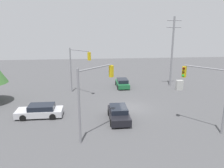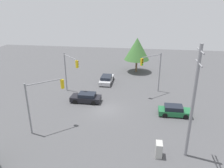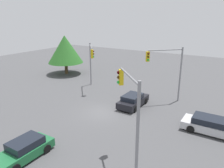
# 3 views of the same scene
# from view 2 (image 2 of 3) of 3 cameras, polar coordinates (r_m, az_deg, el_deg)

# --- Properties ---
(ground_plane) EXTENTS (80.00, 80.00, 0.00)m
(ground_plane) POSITION_cam_2_polar(r_m,az_deg,el_deg) (29.71, -1.72, -6.60)
(ground_plane) COLOR #4C4C4F
(sedan_green) EXTENTS (1.87, 4.08, 1.34)m
(sedan_green) POSITION_cam_2_polar(r_m,az_deg,el_deg) (29.07, 15.98, -6.72)
(sedan_green) COLOR #1E6638
(sedan_green) RESTS_ON ground_plane
(sedan_silver) EXTENTS (4.72, 2.06, 1.33)m
(sedan_silver) POSITION_cam_2_polar(r_m,az_deg,el_deg) (38.71, -1.43, 1.25)
(sedan_silver) COLOR silver
(sedan_silver) RESTS_ON ground_plane
(sedan_dark) EXTENTS (2.01, 4.29, 1.35)m
(sedan_dark) POSITION_cam_2_polar(r_m,az_deg,el_deg) (31.72, -6.78, -3.54)
(sedan_dark) COLOR black
(sedan_dark) RESTS_ON ground_plane
(traffic_signal_main) EXTENTS (3.13, 3.17, 6.21)m
(traffic_signal_main) POSITION_cam_2_polar(r_m,az_deg,el_deg) (33.60, -10.94, 4.26)
(traffic_signal_main) COLOR gray
(traffic_signal_main) RESTS_ON ground_plane
(traffic_signal_cross) EXTENTS (2.97, 3.12, 6.37)m
(traffic_signal_cross) POSITION_cam_2_polar(r_m,az_deg,el_deg) (33.54, 10.65, 4.42)
(traffic_signal_cross) COLOR gray
(traffic_signal_cross) RESTS_ON ground_plane
(traffic_signal_aux) EXTENTS (2.90, 3.28, 5.92)m
(traffic_signal_aux) POSITION_cam_2_polar(r_m,az_deg,el_deg) (24.74, -17.62, -3.09)
(traffic_signal_aux) COLOR gray
(traffic_signal_aux) RESTS_ON ground_plane
(utility_pole_tall) EXTENTS (2.20, 0.28, 10.67)m
(utility_pole_tall) POSITION_cam_2_polar(r_m,az_deg,el_deg) (20.09, 20.44, -4.37)
(utility_pole_tall) COLOR gray
(utility_pole_tall) RESTS_ON ground_plane
(electrical_cabinet) EXTENTS (1.00, 0.61, 1.46)m
(electrical_cabinet) POSITION_cam_2_polar(r_m,az_deg,el_deg) (21.79, 12.13, -16.37)
(electrical_cabinet) COLOR #B2B2AD
(electrical_cabinet) RESTS_ON ground_plane
(tree_behind) EXTENTS (4.97, 4.97, 6.91)m
(tree_behind) POSITION_cam_2_polar(r_m,az_deg,el_deg) (44.05, 6.55, 9.10)
(tree_behind) COLOR brown
(tree_behind) RESTS_ON ground_plane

